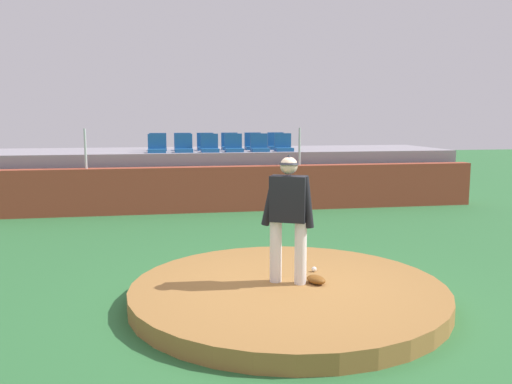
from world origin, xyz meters
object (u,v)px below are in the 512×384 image
object	(u,v)px
baseball	(314,269)
stadium_chair_2	(210,146)
stadium_chair_9	(230,144)
stadium_chair_6	(158,145)
stadium_chair_5	(283,146)
stadium_chair_11	(276,144)
stadium_chair_0	(157,147)
stadium_chair_3	(234,146)
stadium_chair_4	(259,146)
stadium_chair_10	(253,144)
stadium_chair_1	(184,147)
stadium_chair_7	(183,145)
pitcher	(288,209)
stadium_chair_8	(206,145)
fielding_glove	(316,280)

from	to	relation	value
baseball	stadium_chair_2	world-z (taller)	stadium_chair_2
baseball	stadium_chair_9	distance (m)	8.50
stadium_chair_6	stadium_chair_9	distance (m)	2.08
stadium_chair_5	stadium_chair_11	distance (m)	0.89
stadium_chair_0	stadium_chair_6	size ratio (longest dim) A/B	1.00
stadium_chair_3	stadium_chair_4	distance (m)	0.73
stadium_chair_5	stadium_chair_10	world-z (taller)	same
stadium_chair_4	stadium_chair_11	distance (m)	1.15
stadium_chair_1	stadium_chair_7	bearing A→B (deg)	-90.36
stadium_chair_6	stadium_chair_9	bearing A→B (deg)	-179.17
pitcher	stadium_chair_3	distance (m)	7.87
stadium_chair_3	stadium_chair_7	size ratio (longest dim) A/B	1.00
pitcher	baseball	size ratio (longest dim) A/B	23.22
stadium_chair_7	stadium_chair_11	xyz separation A→B (m)	(2.77, 0.01, 0.00)
stadium_chair_8	stadium_chair_11	size ratio (longest dim) A/B	1.00
stadium_chair_8	stadium_chair_10	distance (m)	1.41
stadium_chair_6	stadium_chair_7	xyz separation A→B (m)	(0.70, 0.00, 0.00)
stadium_chair_2	stadium_chair_5	bearing A→B (deg)	-178.84
pitcher	stadium_chair_9	bearing A→B (deg)	113.76
stadium_chair_11	pitcher	bearing A→B (deg)	78.85
baseball	fielding_glove	xyz separation A→B (m)	(-0.13, -0.53, 0.02)
fielding_glove	stadium_chair_5	distance (m)	8.24
pitcher	stadium_chair_11	world-z (taller)	stadium_chair_11
stadium_chair_0	stadium_chair_3	world-z (taller)	same
stadium_chair_9	stadium_chair_11	distance (m)	1.40
stadium_chair_3	stadium_chair_5	distance (m)	1.42
stadium_chair_3	stadium_chair_7	world-z (taller)	same
fielding_glove	stadium_chair_5	world-z (taller)	stadium_chair_5
stadium_chair_0	stadium_chair_1	bearing A→B (deg)	-178.51
stadium_chair_0	stadium_chair_5	xyz separation A→B (m)	(3.52, 0.02, 0.00)
stadium_chair_10	stadium_chair_11	size ratio (longest dim) A/B	1.00
fielding_glove	stadium_chair_2	xyz separation A→B (m)	(-0.70, 7.97, 1.35)
stadium_chair_1	stadium_chair_10	world-z (taller)	same
stadium_chair_5	stadium_chair_10	xyz separation A→B (m)	(-0.72, 0.88, 0.00)
fielding_glove	stadium_chair_0	world-z (taller)	stadium_chair_0
stadium_chair_4	stadium_chair_11	xyz separation A→B (m)	(0.68, 0.93, 0.00)
stadium_chair_2	fielding_glove	bearing A→B (deg)	95.00
stadium_chair_11	stadium_chair_5	bearing A→B (deg)	91.08
stadium_chair_4	stadium_chair_8	bearing A→B (deg)	-32.05
stadium_chair_4	stadium_chair_6	world-z (taller)	same
stadium_chair_3	stadium_chair_7	distance (m)	1.65
stadium_chair_6	stadium_chair_4	bearing A→B (deg)	161.81
stadium_chair_5	stadium_chair_6	world-z (taller)	same
stadium_chair_2	stadium_chair_8	xyz separation A→B (m)	(-0.04, 0.90, 0.00)
stadium_chair_4	stadium_chair_7	size ratio (longest dim) A/B	1.00
stadium_chair_6	stadium_chair_7	bearing A→B (deg)	-179.66
stadium_chair_2	stadium_chair_11	distance (m)	2.27
stadium_chair_2	stadium_chair_6	world-z (taller)	same
stadium_chair_10	stadium_chair_6	bearing A→B (deg)	-0.02
stadium_chair_3	stadium_chair_9	bearing A→B (deg)	-90.61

